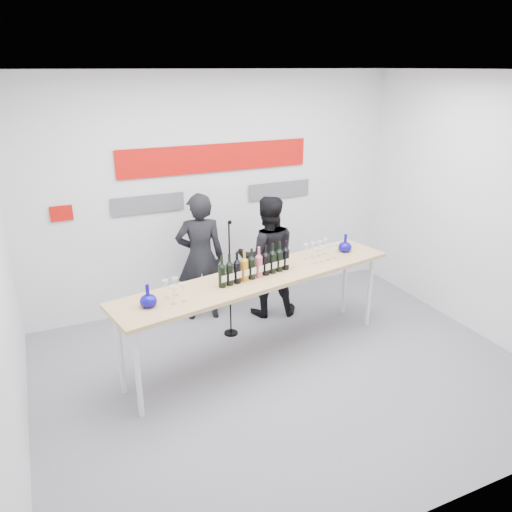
# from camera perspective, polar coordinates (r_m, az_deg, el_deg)

# --- Properties ---
(ground) EXTENTS (5.00, 5.00, 0.00)m
(ground) POSITION_cam_1_polar(r_m,az_deg,el_deg) (5.43, 3.38, -13.06)
(ground) COLOR slate
(ground) RESTS_ON ground
(back_wall) EXTENTS (5.00, 0.04, 3.00)m
(back_wall) POSITION_cam_1_polar(r_m,az_deg,el_deg) (6.52, -4.55, 7.26)
(back_wall) COLOR silver
(back_wall) RESTS_ON ground
(signage) EXTENTS (3.38, 0.02, 0.79)m
(signage) POSITION_cam_1_polar(r_m,az_deg,el_deg) (6.41, -5.01, 9.81)
(signage) COLOR #BC0D08
(signage) RESTS_ON back_wall
(tasting_table) EXTENTS (3.28, 1.25, 0.96)m
(tasting_table) POSITION_cam_1_polar(r_m,az_deg,el_deg) (5.28, 0.45, -2.97)
(tasting_table) COLOR tan
(tasting_table) RESTS_ON ground
(wine_bottles) EXTENTS (0.88, 0.24, 0.33)m
(wine_bottles) POSITION_cam_1_polar(r_m,az_deg,el_deg) (5.14, -0.08, -0.79)
(wine_bottles) COLOR black
(wine_bottles) RESTS_ON tasting_table
(decanter_left) EXTENTS (0.16, 0.16, 0.21)m
(decanter_left) POSITION_cam_1_polar(r_m,az_deg,el_deg) (4.66, -12.25, -4.45)
(decanter_left) COLOR #0D0789
(decanter_left) RESTS_ON tasting_table
(decanter_right) EXTENTS (0.16, 0.16, 0.21)m
(decanter_right) POSITION_cam_1_polar(r_m,az_deg,el_deg) (5.99, 10.16, 1.49)
(decanter_right) COLOR #0D0789
(decanter_right) RESTS_ON tasting_table
(glasses_left) EXTENTS (0.19, 0.24, 0.18)m
(glasses_left) POSITION_cam_1_polar(r_m,az_deg,el_deg) (4.75, -9.31, -3.92)
(glasses_left) COLOR silver
(glasses_left) RESTS_ON tasting_table
(glasses_right) EXTENTS (0.39, 0.28, 0.18)m
(glasses_right) POSITION_cam_1_polar(r_m,az_deg,el_deg) (5.73, 7.39, 0.56)
(glasses_right) COLOR silver
(glasses_right) RESTS_ON tasting_table
(presenter_left) EXTENTS (0.67, 0.52, 1.63)m
(presenter_left) POSITION_cam_1_polar(r_m,az_deg,el_deg) (6.20, -6.38, -0.16)
(presenter_left) COLOR black
(presenter_left) RESTS_ON ground
(presenter_right) EXTENTS (0.90, 0.78, 1.56)m
(presenter_right) POSITION_cam_1_polar(r_m,az_deg,el_deg) (6.28, 1.30, -0.07)
(presenter_right) COLOR black
(presenter_right) RESTS_ON ground
(mic_stand) EXTENTS (0.17, 0.17, 1.44)m
(mic_stand) POSITION_cam_1_polar(r_m,az_deg,el_deg) (5.90, -2.94, -5.16)
(mic_stand) COLOR black
(mic_stand) RESTS_ON ground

